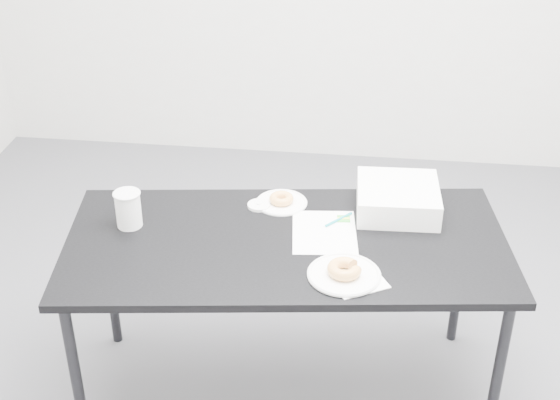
# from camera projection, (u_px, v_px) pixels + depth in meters

# --- Properties ---
(floor) EXTENTS (4.00, 4.00, 0.00)m
(floor) POSITION_uv_depth(u_px,v_px,m) (263.00, 358.00, 3.43)
(floor) COLOR #525257
(floor) RESTS_ON ground
(table) EXTENTS (1.72, 0.97, 0.75)m
(table) POSITION_uv_depth(u_px,v_px,m) (286.00, 253.00, 2.91)
(table) COLOR black
(table) RESTS_ON floor
(scorecard) EXTENTS (0.27, 0.33, 0.00)m
(scorecard) POSITION_uv_depth(u_px,v_px,m) (324.00, 232.00, 2.93)
(scorecard) COLOR white
(scorecard) RESTS_ON table
(logo_patch) EXTENTS (0.05, 0.05, 0.00)m
(logo_patch) POSITION_uv_depth(u_px,v_px,m) (344.00, 219.00, 3.01)
(logo_patch) COLOR green
(logo_patch) RESTS_ON scorecard
(pen) EXTENTS (0.10, 0.11, 0.01)m
(pen) POSITION_uv_depth(u_px,v_px,m) (339.00, 219.00, 3.00)
(pen) COLOR #0C848E
(pen) RESTS_ON scorecard
(napkin) EXTENTS (0.24, 0.24, 0.00)m
(napkin) POSITION_uv_depth(u_px,v_px,m) (356.00, 279.00, 2.67)
(napkin) COLOR white
(napkin) RESTS_ON table
(plate_near) EXTENTS (0.26, 0.26, 0.01)m
(plate_near) POSITION_uv_depth(u_px,v_px,m) (344.00, 274.00, 2.69)
(plate_near) COLOR white
(plate_near) RESTS_ON napkin
(donut_near) EXTENTS (0.16, 0.16, 0.04)m
(donut_near) POSITION_uv_depth(u_px,v_px,m) (344.00, 269.00, 2.68)
(donut_near) COLOR gold
(donut_near) RESTS_ON plate_near
(plate_far) EXTENTS (0.21, 0.21, 0.01)m
(plate_far) POSITION_uv_depth(u_px,v_px,m) (281.00, 203.00, 3.12)
(plate_far) COLOR white
(plate_far) RESTS_ON table
(donut_far) EXTENTS (0.12, 0.12, 0.03)m
(donut_far) POSITION_uv_depth(u_px,v_px,m) (281.00, 199.00, 3.11)
(donut_far) COLOR gold
(donut_far) RESTS_ON plate_far
(coffee_cup) EXTENTS (0.10, 0.10, 0.14)m
(coffee_cup) POSITION_uv_depth(u_px,v_px,m) (128.00, 209.00, 2.94)
(coffee_cup) COLOR silver
(coffee_cup) RESTS_ON table
(cup_lid) EXTENTS (0.09, 0.09, 0.01)m
(cup_lid) POSITION_uv_depth(u_px,v_px,m) (259.00, 205.00, 3.09)
(cup_lid) COLOR white
(cup_lid) RESTS_ON table
(bakery_box) EXTENTS (0.33, 0.33, 0.10)m
(bakery_box) POSITION_uv_depth(u_px,v_px,m) (398.00, 198.00, 3.05)
(bakery_box) COLOR white
(bakery_box) RESTS_ON table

